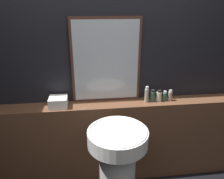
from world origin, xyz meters
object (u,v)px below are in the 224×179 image
object	(u,v)px
towel_stack	(58,102)
hand_soap_bottle	(170,96)
mirror	(106,61)
body_wash_bottle	(165,96)
conditioner_bottle	(153,96)
pedestal_sink	(117,166)
shampoo_bottle	(147,95)
lotion_bottle	(159,96)

from	to	relation	value
towel_stack	hand_soap_bottle	xyz separation A→B (m)	(1.14, 0.00, 0.01)
mirror	body_wash_bottle	size ratio (longest dim) A/B	7.67
conditioner_bottle	mirror	bearing A→B (deg)	168.77
conditioner_bottle	body_wash_bottle	distance (m)	0.13
mirror	towel_stack	xyz separation A→B (m)	(-0.48, -0.09, -0.37)
pedestal_sink	shampoo_bottle	bearing A→B (deg)	52.07
lotion_bottle	hand_soap_bottle	distance (m)	0.12
towel_stack	hand_soap_bottle	world-z (taller)	hand_soap_bottle
mirror	shampoo_bottle	xyz separation A→B (m)	(0.40, -0.09, -0.34)
towel_stack	lotion_bottle	distance (m)	1.02
conditioner_bottle	hand_soap_bottle	size ratio (longest dim) A/B	1.10
shampoo_bottle	hand_soap_bottle	bearing A→B (deg)	0.00
towel_stack	conditioner_bottle	xyz separation A→B (m)	(0.95, 0.00, 0.01)
body_wash_bottle	hand_soap_bottle	size ratio (longest dim) A/B	0.93
mirror	conditioner_bottle	xyz separation A→B (m)	(0.47, -0.09, -0.36)
mirror	lotion_bottle	xyz separation A→B (m)	(0.54, -0.09, -0.36)
lotion_bottle	mirror	bearing A→B (deg)	170.16
towel_stack	shampoo_bottle	size ratio (longest dim) A/B	1.05
conditioner_bottle	lotion_bottle	size ratio (longest dim) A/B	1.07
pedestal_sink	conditioner_bottle	size ratio (longest dim) A/B	6.97
shampoo_bottle	body_wash_bottle	size ratio (longest dim) A/B	1.54
conditioner_bottle	shampoo_bottle	bearing A→B (deg)	180.00
pedestal_sink	mirror	xyz separation A→B (m)	(-0.03, 0.57, 0.80)
pedestal_sink	mirror	size ratio (longest dim) A/B	1.07
pedestal_sink	conditioner_bottle	bearing A→B (deg)	47.67
mirror	hand_soap_bottle	size ratio (longest dim) A/B	7.11
conditioner_bottle	body_wash_bottle	size ratio (longest dim) A/B	1.18
body_wash_bottle	hand_soap_bottle	bearing A→B (deg)	0.00
towel_stack	lotion_bottle	xyz separation A→B (m)	(1.02, 0.00, 0.01)
towel_stack	conditioner_bottle	size ratio (longest dim) A/B	1.36
body_wash_bottle	pedestal_sink	bearing A→B (deg)	-139.82
mirror	shampoo_bottle	size ratio (longest dim) A/B	4.99
body_wash_bottle	conditioner_bottle	bearing A→B (deg)	180.00
pedestal_sink	conditioner_bottle	distance (m)	0.78
body_wash_bottle	hand_soap_bottle	world-z (taller)	hand_soap_bottle
towel_stack	conditioner_bottle	world-z (taller)	conditioner_bottle
mirror	towel_stack	size ratio (longest dim) A/B	4.76
body_wash_bottle	lotion_bottle	bearing A→B (deg)	180.00
shampoo_bottle	mirror	bearing A→B (deg)	167.08
towel_stack	lotion_bottle	bearing A→B (deg)	0.00
hand_soap_bottle	mirror	bearing A→B (deg)	171.94
mirror	lotion_bottle	bearing A→B (deg)	-9.84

